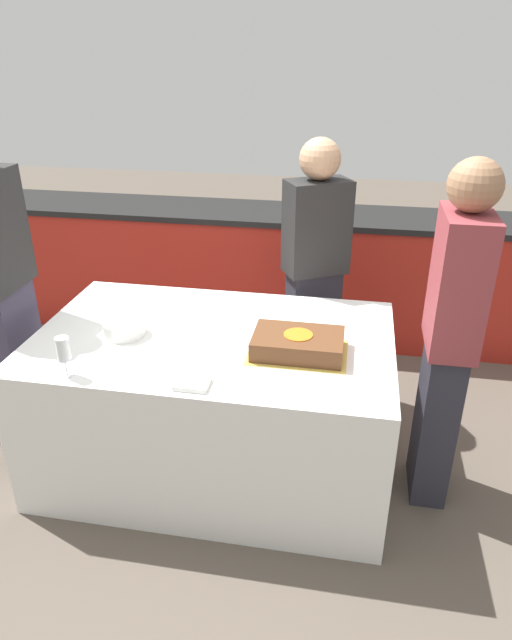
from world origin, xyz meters
The scene contains 11 objects.
ground_plane centered at (0.00, 0.00, 0.00)m, with size 14.00×14.00×0.00m, color brown.
back_counter centered at (0.00, 1.60, 0.46)m, with size 4.40×0.58×0.92m.
dining_table centered at (0.00, 0.00, 0.38)m, with size 1.69×1.06×0.75m.
cake centered at (0.41, -0.09, 0.80)m, with size 0.44×0.30×0.09m.
plate_stack centered at (-0.41, -0.06, 0.79)m, with size 0.20×0.20×0.07m.
wine_glass centered at (-0.51, -0.45, 0.87)m, with size 0.06×0.06×0.18m.
side_plate_near_cake centered at (0.38, 0.19, 0.76)m, with size 0.19×0.19×0.00m.
utensil_pile centered at (0.02, -0.44, 0.76)m, with size 0.14×0.11×0.02m.
person_cutting_cake centered at (0.41, 0.75, 0.83)m, with size 0.40×0.34×1.56m.
person_seated_left centered at (-1.06, 0.00, 0.87)m, with size 0.20×0.35×1.68m.
person_seated_right centered at (1.06, 0.00, 0.85)m, with size 0.22×0.35×1.62m.
Camera 1 is at (0.62, -2.31, 2.02)m, focal length 32.00 mm.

